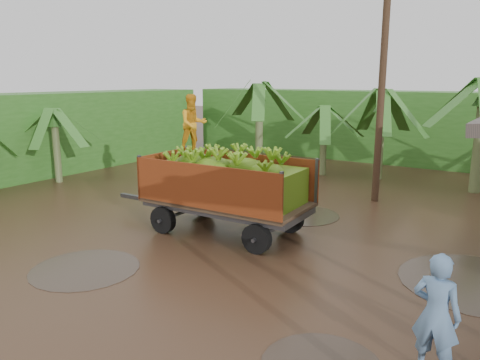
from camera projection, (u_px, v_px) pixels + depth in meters
name	position (u px, v px, depth m)	size (l,w,h in m)	color
ground	(261.00, 266.00, 10.79)	(100.00, 100.00, 0.00)	black
hedge_north	(386.00, 126.00, 24.51)	(22.00, 3.00, 3.60)	#2D661E
hedge_west	(43.00, 133.00, 21.24)	(3.00, 18.00, 3.60)	#2D661E
banana_trailer	(226.00, 184.00, 12.86)	(6.35, 2.36, 3.80)	#A43F17
man_blue	(436.00, 315.00, 6.67)	(0.68, 0.45, 1.87)	#6891BF
utility_pole	(382.00, 79.00, 15.65)	(1.20, 0.24, 8.34)	#47301E
banana_plants	(276.00, 141.00, 17.85)	(24.47, 20.80, 4.43)	#2D661E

